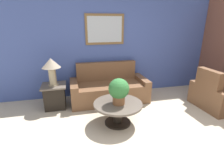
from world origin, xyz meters
The scene contains 8 objects.
ground_plane centered at (0.00, 0.00, 0.00)m, with size 20.00×20.00×0.00m, color #BCAD93.
wall_back centered at (-0.01, 2.75, 1.31)m, with size 7.06×0.09×2.60m.
couch_main centered at (-0.51, 2.24, 0.31)m, with size 1.95×0.88×0.96m.
armchair centered at (1.91, 1.20, 0.30)m, with size 0.95×1.04×0.96m.
coffee_table centered at (-0.59, 1.08, 0.33)m, with size 0.96×0.96×0.45m.
side_table centered at (-1.86, 2.12, 0.29)m, with size 0.55×0.55×0.57m.
table_lamp centered at (-1.86, 2.12, 1.01)m, with size 0.42×0.42×0.63m.
potted_plant_on_table centered at (-0.59, 1.04, 0.74)m, with size 0.40×0.40×0.51m.
Camera 1 is at (-1.44, -1.92, 1.96)m, focal length 28.00 mm.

